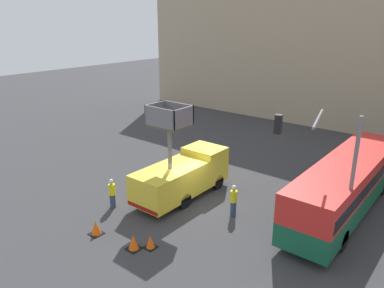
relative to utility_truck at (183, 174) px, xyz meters
name	(u,v)px	position (x,y,z in m)	size (l,w,h in m)	color
ground_plane	(197,204)	(1.35, -0.33, -1.46)	(120.00, 120.00, 0.00)	#38383A
building_backdrop_far	(350,43)	(1.35, 24.75, 6.46)	(44.00, 10.00, 15.84)	tan
utility_truck	(183,174)	(0.00, 0.00, 0.00)	(2.37, 6.59, 5.86)	yellow
city_bus	(347,182)	(8.28, 4.13, 0.36)	(2.58, 12.21, 3.08)	#145638
traffic_light_pole	(326,158)	(8.23, 0.28, 2.89)	(3.62, 3.36, 6.44)	slate
road_worker_near_truck	(112,193)	(-2.21, -3.62, -0.59)	(0.38, 0.38, 1.76)	navy
road_worker_directing	(234,200)	(3.69, -0.08, -0.55)	(0.38, 0.38, 1.82)	navy
traffic_cone_near_truck	(133,242)	(1.77, -5.69, -1.11)	(0.65, 0.65, 0.75)	black
traffic_cone_mid_road	(150,242)	(2.30, -5.12, -1.16)	(0.56, 0.56, 0.64)	black
traffic_cone_far_side	(96,228)	(-0.66, -5.99, -1.11)	(0.65, 0.65, 0.74)	black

